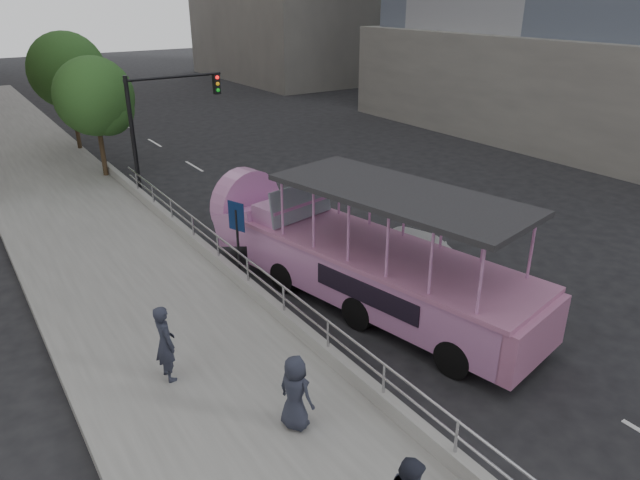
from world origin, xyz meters
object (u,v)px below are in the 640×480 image
Objects in this scene: duck_boat at (354,255)px; street_tree_near at (97,99)px; traffic_signal at (159,115)px; pedestrian_near at (165,343)px; street_tree_far at (70,73)px; parking_sign at (237,234)px; car at (420,253)px; pedestrian_far at (295,393)px.

duck_boat is 1.95× the size of street_tree_near.
traffic_signal reaches higher than duck_boat.
street_tree_far reaches higher than pedestrian_near.
street_tree_near is at bearing 100.34° from duck_boat.
parking_sign is at bearing -89.40° from street_tree_far.
street_tree_far is (0.20, 6.00, 0.49)m from street_tree_near.
street_tree_far is at bearing -11.87° from pedestrian_near.
traffic_signal reaches higher than car.
traffic_signal is at bearing -30.43° from pedestrian_far.
street_tree_far is (-5.28, 21.37, 3.61)m from car.
duck_boat is at bearing -45.84° from parking_sign.
parking_sign is at bearing -97.20° from traffic_signal.
street_tree_far is at bearing 96.95° from duck_boat.
parking_sign reaches higher than car.
car is 22.31m from street_tree_far.
pedestrian_near is at bearing 8.87° from pedestrian_far.
street_tree_far is (-1.40, 9.43, 0.81)m from traffic_signal.
pedestrian_far is 0.28× the size of street_tree_near.
parking_sign is (3.56, 3.56, 0.49)m from pedestrian_near.
duck_boat is 6.07m from pedestrian_near.
pedestrian_far is at bearing -169.92° from car.
street_tree_near is (-2.81, 15.41, 2.48)m from duck_boat.
traffic_signal is at bearing -23.39° from pedestrian_near.
pedestrian_far reaches higher than car.
street_tree_far is at bearing 88.09° from street_tree_near.
pedestrian_far is at bearing -138.05° from duck_boat.
pedestrian_near is 0.67× the size of parking_sign.
street_tree_near is 0.89× the size of street_tree_far.
traffic_signal is (3.22, 15.97, 2.40)m from pedestrian_far.
street_tree_far reaches higher than parking_sign.
duck_boat is at bearing -79.66° from street_tree_near.
duck_boat reaches higher than car.
car is 12.87m from traffic_signal.
duck_boat is at bearing -67.09° from pedestrian_far.
car is 0.79× the size of traffic_signal.
street_tree_far reaches higher than duck_boat.
car is 0.63× the size of street_tree_far.
pedestrian_near is at bearing -169.80° from duck_boat.
duck_boat reaches higher than parking_sign.
car is 1.51× the size of parking_sign.
traffic_signal is 3.80m from street_tree_near.
traffic_signal is 0.91× the size of street_tree_near.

